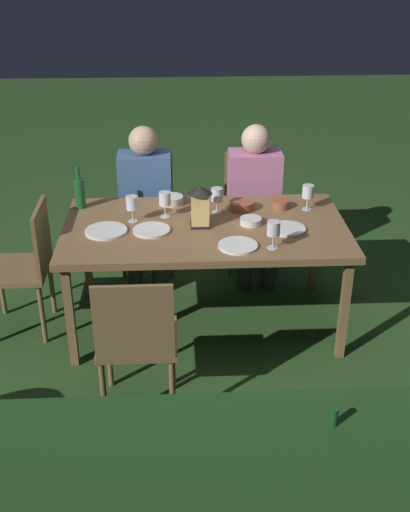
{
  "coord_description": "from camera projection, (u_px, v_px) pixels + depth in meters",
  "views": [
    {
      "loc": [
        0.18,
        3.63,
        2.38
      ],
      "look_at": [
        0.0,
        0.0,
        0.5
      ],
      "focal_mm": 44.7,
      "sensor_mm": 36.0,
      "label": 1
    }
  ],
  "objects": [
    {
      "name": "ground_plane",
      "position": [
        205.0,
        322.0,
        4.32
      ],
      "size": [
        16.0,
        16.0,
        0.0
      ],
      "primitive_type": "plane",
      "color": "#2D5123"
    },
    {
      "name": "dining_table",
      "position": [
        205.0,
        233.0,
        4.01
      ],
      "size": [
        1.78,
        0.98,
        0.72
      ],
      "color": "olive",
      "rests_on": "ground"
    },
    {
      "name": "chair_side_left_a",
      "position": [
        251.0,
        205.0,
        4.9
      ],
      "size": [
        0.42,
        0.4,
        0.87
      ],
      "color": "brown",
      "rests_on": "ground"
    },
    {
      "name": "person_in_pink",
      "position": [
        255.0,
        196.0,
        4.66
      ],
      "size": [
        0.38,
        0.47,
        1.15
      ],
      "color": "#C675A3",
      "rests_on": "ground"
    },
    {
      "name": "chair_side_left_b",
      "position": [
        147.0,
        207.0,
        4.86
      ],
      "size": [
        0.42,
        0.4,
        0.87
      ],
      "color": "brown",
      "rests_on": "ground"
    },
    {
      "name": "person_in_blue",
      "position": [
        145.0,
        198.0,
        4.62
      ],
      "size": [
        0.38,
        0.47,
        1.15
      ],
      "color": "#426699",
      "rests_on": "ground"
    },
    {
      "name": "chair_head_far",
      "position": [
        27.0,
        263.0,
        4.05
      ],
      "size": [
        0.4,
        0.42,
        0.87
      ],
      "color": "brown",
      "rests_on": "ground"
    },
    {
      "name": "chair_side_right_b",
      "position": [
        136.0,
        339.0,
        3.3
      ],
      "size": [
        0.42,
        0.4,
        0.87
      ],
      "color": "brown",
      "rests_on": "ground"
    },
    {
      "name": "lantern_centerpiece",
      "position": [
        200.0,
        204.0,
        3.92
      ],
      "size": [
        0.15,
        0.15,
        0.27
      ],
      "color": "black",
      "rests_on": "dining_table"
    },
    {
      "name": "green_bottle_on_table",
      "position": [
        80.0,
        192.0,
        4.2
      ],
      "size": [
        0.07,
        0.07,
        0.29
      ],
      "color": "#1E5B2D",
      "rests_on": "dining_table"
    },
    {
      "name": "wine_glass_a",
      "position": [
        217.0,
        196.0,
        4.12
      ],
      "size": [
        0.08,
        0.08,
        0.17
      ],
      "color": "silver",
      "rests_on": "dining_table"
    },
    {
      "name": "wine_glass_b",
      "position": [
        273.0,
        230.0,
        3.66
      ],
      "size": [
        0.08,
        0.08,
        0.17
      ],
      "color": "silver",
      "rests_on": "dining_table"
    },
    {
      "name": "wine_glass_c",
      "position": [
        165.0,
        200.0,
        4.06
      ],
      "size": [
        0.08,
        0.08,
        0.17
      ],
      "color": "silver",
      "rests_on": "dining_table"
    },
    {
      "name": "wine_glass_d",
      "position": [
        132.0,
        204.0,
        3.99
      ],
      "size": [
        0.08,
        0.08,
        0.17
      ],
      "color": "silver",
      "rests_on": "dining_table"
    },
    {
      "name": "wine_glass_e",
      "position": [
        308.0,
        193.0,
        4.17
      ],
      "size": [
        0.08,
        0.08,
        0.17
      ],
      "color": "silver",
      "rests_on": "dining_table"
    },
    {
      "name": "plate_a",
      "position": [
        106.0,
        231.0,
        3.9
      ],
      "size": [
        0.26,
        0.26,
        0.01
      ],
      "primitive_type": "cylinder",
      "color": "white",
      "rests_on": "dining_table"
    },
    {
      "name": "plate_b",
      "position": [
        287.0,
        229.0,
        3.93
      ],
      "size": [
        0.23,
        0.23,
        0.01
      ],
      "primitive_type": "cylinder",
      "color": "white",
      "rests_on": "dining_table"
    },
    {
      "name": "plate_c",
      "position": [
        238.0,
        246.0,
        3.72
      ],
      "size": [
        0.23,
        0.23,
        0.01
      ],
      "primitive_type": "cylinder",
      "color": "white",
      "rests_on": "dining_table"
    },
    {
      "name": "plate_d",
      "position": [
        152.0,
        230.0,
        3.91
      ],
      "size": [
        0.23,
        0.23,
        0.01
      ],
      "primitive_type": "cylinder",
      "color": "white",
      "rests_on": "dining_table"
    },
    {
      "name": "bowl_olives",
      "position": [
        251.0,
        221.0,
        4.0
      ],
      "size": [
        0.14,
        0.14,
        0.04
      ],
      "color": "silver",
      "rests_on": "dining_table"
    },
    {
      "name": "bowl_bread",
      "position": [
        242.0,
        205.0,
        4.2
      ],
      "size": [
        0.16,
        0.16,
        0.06
      ],
      "color": "#9E5138",
      "rests_on": "dining_table"
    },
    {
      "name": "bowl_salad",
      "position": [
        172.0,
        200.0,
        4.29
      ],
      "size": [
        0.16,
        0.16,
        0.06
      ],
      "color": "silver",
      "rests_on": "dining_table"
    },
    {
      "name": "bowl_dip",
      "position": [
        281.0,
        204.0,
        4.22
      ],
      "size": [
        0.12,
        0.12,
        0.06
      ],
      "color": "#9E5138",
      "rests_on": "dining_table"
    },
    {
      "name": "ice_bucket",
      "position": [
        315.0,
        467.0,
        2.13
      ],
      "size": [
        0.26,
        0.26,
        0.34
      ],
      "color": "#B2B7BF",
      "rests_on": "side_table"
    }
  ]
}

